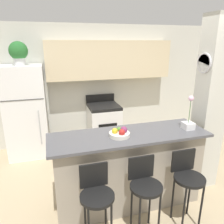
{
  "coord_description": "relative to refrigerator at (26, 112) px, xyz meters",
  "views": [
    {
      "loc": [
        -0.95,
        -2.41,
        2.18
      ],
      "look_at": [
        0.0,
        0.79,
        1.11
      ],
      "focal_mm": 35.0,
      "sensor_mm": 36.0,
      "label": 1
    }
  ],
  "objects": [
    {
      "name": "wall_back",
      "position": [
        1.55,
        0.3,
        0.62
      ],
      "size": [
        5.6,
        0.38,
        2.55
      ],
      "color": "silver",
      "rests_on": "ground_plane"
    },
    {
      "name": "counter_bar",
      "position": [
        1.41,
        -1.91,
        -0.36
      ],
      "size": [
        2.07,
        0.64,
        1.06
      ],
      "color": "gray",
      "rests_on": "ground_plane"
    },
    {
      "name": "potted_plant_on_fridge",
      "position": [
        -0.0,
        0.0,
        1.12
      ],
      "size": [
        0.33,
        0.33,
        0.42
      ],
      "color": "silver",
      "rests_on": "refrigerator"
    },
    {
      "name": "bar_stool_mid",
      "position": [
        1.41,
        -2.42,
        -0.26
      ],
      "size": [
        0.37,
        0.37,
        0.94
      ],
      "color": "black",
      "rests_on": "ground_plane"
    },
    {
      "name": "bar_stool_left",
      "position": [
        0.85,
        -2.42,
        -0.26
      ],
      "size": [
        0.37,
        0.37,
        0.94
      ],
      "color": "black",
      "rests_on": "ground_plane"
    },
    {
      "name": "ground_plane",
      "position": [
        1.41,
        -1.91,
        -0.89
      ],
      "size": [
        14.0,
        14.0,
        0.0
      ],
      "primitive_type": "plane",
      "color": "tan"
    },
    {
      "name": "orchid_vase",
      "position": [
        2.22,
        -1.98,
        0.27
      ],
      "size": [
        0.14,
        0.14,
        0.46
      ],
      "color": "white",
      "rests_on": "counter_bar"
    },
    {
      "name": "trash_bin",
      "position": [
        0.6,
        -0.22,
        -0.7
      ],
      "size": [
        0.28,
        0.28,
        0.38
      ],
      "color": "black",
      "rests_on": "ground_plane"
    },
    {
      "name": "refrigerator",
      "position": [
        0.0,
        0.0,
        0.0
      ],
      "size": [
        0.75,
        0.67,
        1.78
      ],
      "color": "white",
      "rests_on": "ground_plane"
    },
    {
      "name": "fruit_bowl",
      "position": [
        1.26,
        -1.95,
        0.21
      ],
      "size": [
        0.26,
        0.26,
        0.12
      ],
      "color": "silver",
      "rests_on": "counter_bar"
    },
    {
      "name": "pillar_right",
      "position": [
        2.71,
        -1.78,
        0.39
      ],
      "size": [
        0.38,
        0.32,
        2.55
      ],
      "color": "silver",
      "rests_on": "ground_plane"
    },
    {
      "name": "bar_stool_right",
      "position": [
        1.96,
        -2.42,
        -0.26
      ],
      "size": [
        0.37,
        0.37,
        0.94
      ],
      "color": "black",
      "rests_on": "ground_plane"
    },
    {
      "name": "stove_range",
      "position": [
        1.55,
        0.01,
        -0.43
      ],
      "size": [
        0.64,
        0.67,
        1.07
      ],
      "color": "white",
      "rests_on": "ground_plane"
    }
  ]
}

